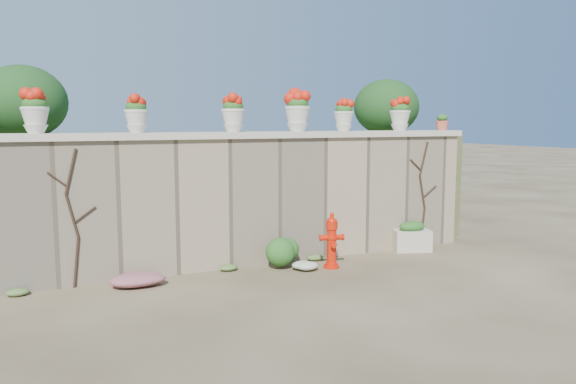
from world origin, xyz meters
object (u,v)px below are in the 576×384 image
planter_box (412,237)px  fire_hydrant (332,240)px  urn_pot_0 (35,112)px  terracotta_pot (442,123)px

planter_box → fire_hydrant: bearing=-147.7°
fire_hydrant → urn_pot_0: urn_pot_0 is taller
terracotta_pot → urn_pot_0: bearing=-180.0°
fire_hydrant → planter_box: 1.92m
fire_hydrant → urn_pot_0: size_ratio=1.53×
urn_pot_0 → terracotta_pot: (6.87, 0.00, -0.15)m
urn_pot_0 → terracotta_pot: 6.87m
fire_hydrant → terracotta_pot: bearing=31.9°
planter_box → urn_pot_0: bearing=-164.1°
urn_pot_0 → planter_box: bearing=-3.8°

